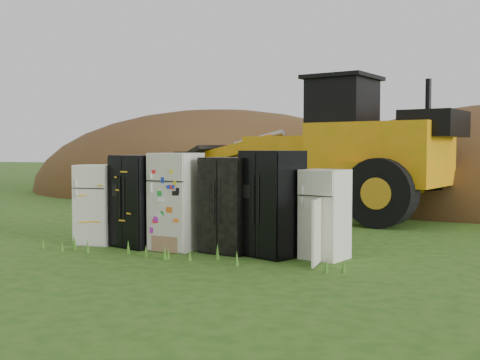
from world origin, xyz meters
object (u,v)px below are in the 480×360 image
Objects in this scene: fridge_dark_mid at (229,205)px; fridge_black_right at (272,203)px; fridge_leftmost at (96,205)px; fridge_black_side at (139,201)px; fridge_open_door at (325,214)px; fridge_sticker at (176,201)px; wheel_loader at (310,148)px.

fridge_black_right is (0.89, -0.07, 0.07)m from fridge_dark_mid.
fridge_black_side is at bearing -5.34° from fridge_leftmost.
fridge_black_right reaches higher than fridge_open_door.
fridge_black_right is at bearing 5.41° from fridge_sticker.
fridge_black_right is at bearing -158.84° from fridge_open_door.
wheel_loader is at bearing 58.75° from fridge_leftmost.
fridge_dark_mid is 6.66m from wheel_loader.
fridge_black_side is 1.15× the size of fridge_open_door.
fridge_leftmost is 2.92m from fridge_dark_mid.
fridge_black_side is 1.02× the size of fridge_dark_mid.
fridge_black_side is 3.80m from fridge_open_door.
wheel_loader is (-0.13, 6.57, 1.10)m from fridge_dark_mid.
fridge_open_door is (1.85, -0.00, -0.10)m from fridge_dark_mid.
fridge_black_right is (3.81, 0.00, 0.15)m from fridge_leftmost.
fridge_sticker is 0.98× the size of fridge_black_right.
fridge_leftmost is 0.89× the size of fridge_black_side.
fridge_black_side is at bearing -177.79° from fridge_sticker.
fridge_sticker is 1.08m from fridge_dark_mid.
fridge_dark_mid is 1.85m from fridge_open_door.
fridge_black_side is 0.97× the size of fridge_sticker.
wheel_loader is (0.95, 6.64, 1.06)m from fridge_sticker.
fridge_black_side is at bearing -157.50° from fridge_black_right.
fridge_black_right is 1.21× the size of fridge_open_door.
fridge_sticker is at bearing -8.38° from fridge_leftmost.
fridge_dark_mid is at bearing 9.30° from fridge_sticker.
fridge_sticker is at bearing -165.09° from fridge_dark_mid.
fridge_dark_mid is 1.13× the size of fridge_open_door.
fridge_leftmost is 1.02× the size of fridge_open_door.
fridge_dark_mid is at bearing -7.01° from fridge_leftmost.
wheel_loader is (-1.98, 6.57, 1.20)m from fridge_open_door.
fridge_open_door is (2.93, 0.07, -0.14)m from fridge_sticker.
fridge_sticker is at bearing -84.75° from wheel_loader.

